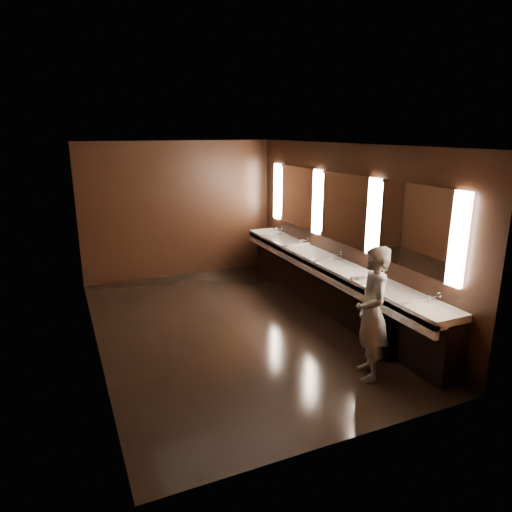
{
  "coord_description": "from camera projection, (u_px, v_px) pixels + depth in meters",
  "views": [
    {
      "loc": [
        -2.33,
        -6.21,
        3.0
      ],
      "look_at": [
        0.42,
        0.0,
        1.12
      ],
      "focal_mm": 32.0,
      "sensor_mm": 36.0,
      "label": 1
    }
  ],
  "objects": [
    {
      "name": "wall_front",
      "position": [
        347.0,
        311.0,
        4.16
      ],
      "size": [
        4.0,
        0.02,
        2.8
      ],
      "primitive_type": "cube",
      "color": "black",
      "rests_on": "floor"
    },
    {
      "name": "sink_counter",
      "position": [
        330.0,
        283.0,
        7.75
      ],
      "size": [
        0.55,
        5.4,
        1.01
      ],
      "color": "black",
      "rests_on": "floor"
    },
    {
      "name": "wall_right",
      "position": [
        343.0,
        230.0,
        7.59
      ],
      "size": [
        0.02,
        6.0,
        2.8
      ],
      "primitive_type": "cube",
      "color": "black",
      "rests_on": "floor"
    },
    {
      "name": "trash_bin",
      "position": [
        384.0,
        335.0,
        6.21
      ],
      "size": [
        0.44,
        0.44,
        0.6
      ],
      "primitive_type": "cylinder",
      "rotation": [
        0.0,
        0.0,
        0.14
      ],
      "color": "black",
      "rests_on": "floor"
    },
    {
      "name": "mirror_band",
      "position": [
        343.0,
        209.0,
        7.49
      ],
      "size": [
        0.06,
        5.03,
        1.15
      ],
      "color": "#FFE3C7",
      "rests_on": "wall_right"
    },
    {
      "name": "wall_left",
      "position": [
        89.0,
        255.0,
        6.03
      ],
      "size": [
        0.02,
        6.0,
        2.8
      ],
      "primitive_type": "cube",
      "color": "black",
      "rests_on": "floor"
    },
    {
      "name": "wall_back",
      "position": [
        179.0,
        210.0,
        9.45
      ],
      "size": [
        4.0,
        0.02,
        2.8
      ],
      "primitive_type": "cube",
      "color": "black",
      "rests_on": "floor"
    },
    {
      "name": "ceiling",
      "position": [
        229.0,
        145.0,
        6.44
      ],
      "size": [
        4.0,
        6.0,
        0.02
      ],
      "primitive_type": "cube",
      "color": "#2D2D2B",
      "rests_on": "wall_back"
    },
    {
      "name": "floor",
      "position": [
        232.0,
        327.0,
        7.18
      ],
      "size": [
        6.0,
        6.0,
        0.0
      ],
      "primitive_type": "plane",
      "color": "black",
      "rests_on": "ground"
    },
    {
      "name": "person",
      "position": [
        372.0,
        314.0,
        5.55
      ],
      "size": [
        0.61,
        0.72,
        1.68
      ],
      "primitive_type": "imported",
      "rotation": [
        0.0,
        0.0,
        -1.98
      ],
      "color": "#7C9BB9",
      "rests_on": "floor"
    }
  ]
}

